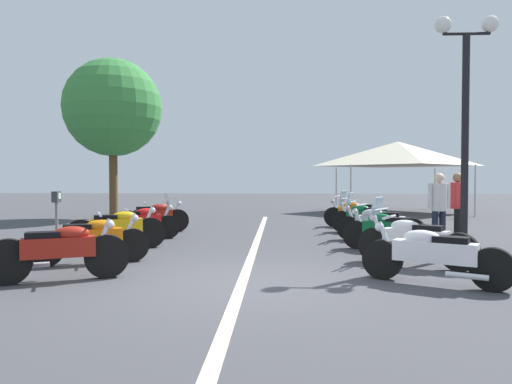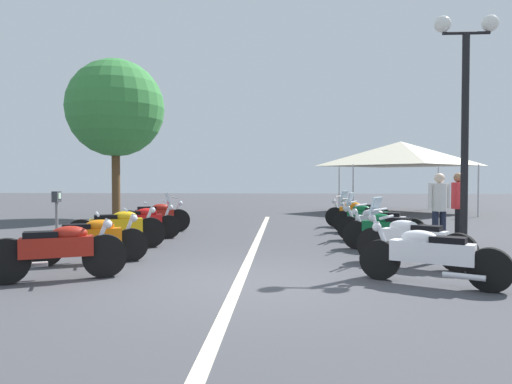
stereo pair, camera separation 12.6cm
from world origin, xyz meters
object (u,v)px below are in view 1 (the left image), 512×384
Objects in this scene: motorcycle_left_row_0 at (60,250)px; bystander_1 at (439,204)px; street_lamp_twin_globe at (466,92)px; bystander_0 at (457,202)px; motorcycle_right_row_2 at (387,230)px; motorcycle_right_row_4 at (365,217)px; motorcycle_right_row_0 at (433,254)px; motorcycle_left_row_4 at (154,217)px; motorcycle_right_row_5 at (357,213)px; roadside_tree_0 at (113,108)px; motorcycle_left_row_2 at (117,228)px; motorcycle_right_row_1 at (414,240)px; motorcycle_right_row_3 at (379,223)px; event_tent at (398,154)px; motorcycle_left_row_1 at (92,239)px; parking_meter at (57,211)px; motorcycle_left_row_3 at (140,222)px.

bystander_1 is at bearing 4.39° from motorcycle_left_row_0.
street_lamp_twin_globe is 3.03m from bystander_0.
bystander_0 is (1.31, -1.93, 0.53)m from motorcycle_right_row_2.
motorcycle_right_row_0 is at bearing 117.69° from motorcycle_right_row_4.
motorcycle_left_row_4 reaches higher than motorcycle_right_row_5.
motorcycle_left_row_4 is 0.40× the size of street_lamp_twin_globe.
roadside_tree_0 is at bearing 3.38° from motorcycle_right_row_5.
motorcycle_right_row_4 is 1.11× the size of bystander_0.
motorcycle_right_row_1 is at bearing -38.82° from motorcycle_left_row_2.
motorcycle_right_row_3 is at bearing -65.40° from motorcycle_right_row_2.
event_tent reaches higher than motorcycle_right_row_1.
motorcycle_right_row_4 is 1.12× the size of bystander_1.
bystander_0 is at bearing -116.34° from motorcycle_right_row_2.
motorcycle_left_row_1 is at bearing 38.59° from bystander_0.
motorcycle_right_row_1 is 3.57m from bystander_0.
motorcycle_right_row_4 is at bearing -62.69° from motorcycle_right_row_0.
parking_meter is at bearing 9.82° from motorcycle_right_row_0.
street_lamp_twin_globe is 3.65× the size of parking_meter.
motorcycle_left_row_3 is 1.18× the size of bystander_0.
motorcycle_left_row_1 is at bearing 14.85° from motorcycle_right_row_0.
motorcycle_left_row_3 is (4.81, 0.21, -0.01)m from motorcycle_left_row_0.
motorcycle_right_row_4 reaches higher than motorcycle_left_row_4.
motorcycle_right_row_2 is at bearing 64.66° from street_lamp_twin_globe.
bystander_1 is 12.86m from roadside_tree_0.
roadside_tree_0 is 1.12× the size of event_tent.
motorcycle_left_row_0 is 0.98× the size of motorcycle_left_row_3.
motorcycle_right_row_2 is 0.98× the size of motorcycle_right_row_4.
bystander_0 is at bearing -85.29° from motorcycle_right_row_0.
motorcycle_left_row_4 is at bearing -18.40° from motorcycle_right_row_0.
motorcycle_left_row_0 reaches higher than motorcycle_right_row_5.
motorcycle_right_row_0 is 1.04× the size of motorcycle_right_row_4.
motorcycle_left_row_0 is 7.43m from motorcycle_right_row_3.
bystander_0 is (-1.80, -7.77, 0.52)m from motorcycle_left_row_4.
motorcycle_right_row_3 is 3.23m from motorcycle_right_row_5.
motorcycle_right_row_2 is (1.74, -5.69, 0.00)m from motorcycle_left_row_1.
motorcycle_right_row_0 is at bearing 109.48° from motorcycle_right_row_3.
roadside_tree_0 is (7.39, 10.00, 3.28)m from bystander_1.
event_tent is at bearing 29.97° from motorcycle_left_row_2.
motorcycle_right_row_2 is 0.89× the size of motorcycle_right_row_3.
roadside_tree_0 reaches higher than parking_meter.
motorcycle_right_row_3 is 1.58× the size of parking_meter.
motorcycle_left_row_4 is at bearing 7.12° from motorcycle_right_row_3.
roadside_tree_0 reaches higher than motorcycle_left_row_1.
motorcycle_right_row_2 reaches higher than motorcycle_right_row_0.
bystander_0 is (-0.33, -7.74, 0.53)m from motorcycle_left_row_3.
parking_meter reaches higher than motorcycle_right_row_5.
event_tent is (11.60, -8.89, 2.18)m from motorcycle_left_row_2.
motorcycle_right_row_1 is 0.90× the size of motorcycle_right_row_3.
motorcycle_left_row_3 is 1.09× the size of motorcycle_right_row_2.
bystander_0 reaches higher than parking_meter.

